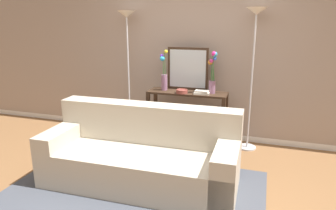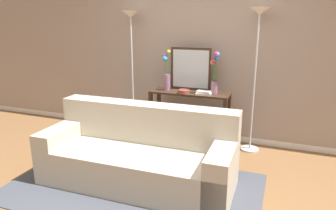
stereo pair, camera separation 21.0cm
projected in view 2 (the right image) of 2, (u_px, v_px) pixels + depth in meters
ground_plane at (154, 194)px, 3.38m from camera, size 16.00×16.00×0.02m
back_wall at (203, 53)px, 4.75m from camera, size 12.00×0.15×2.69m
area_rug at (133, 187)px, 3.49m from camera, size 2.78×1.66×0.01m
couch at (139, 156)px, 3.56m from camera, size 2.20×0.91×0.88m
console_table at (189, 109)px, 4.59m from camera, size 1.16×0.37×0.81m
floor_lamp_left at (131, 39)px, 4.77m from camera, size 0.28×0.28×1.97m
floor_lamp_right at (258, 41)px, 4.11m from camera, size 0.28×0.28×1.99m
wall_mirror at (191, 69)px, 4.59m from camera, size 0.62×0.02×0.63m
vase_tall_flowers at (167, 75)px, 4.59m from camera, size 0.12×0.11×0.60m
vase_short_flowers at (215, 74)px, 4.33m from camera, size 0.13×0.11×0.60m
fruit_bowl at (184, 91)px, 4.43m from camera, size 0.17×0.17×0.06m
book_stack at (204, 93)px, 4.36m from camera, size 0.23×0.16×0.05m
book_row_under_console at (167, 137)px, 4.85m from camera, size 0.25×0.17×0.11m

